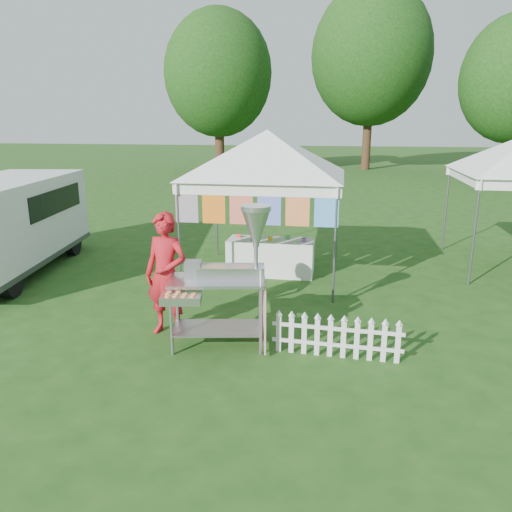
# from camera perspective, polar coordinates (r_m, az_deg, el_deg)

# --- Properties ---
(ground) EXTENTS (120.00, 120.00, 0.00)m
(ground) POSITION_cam_1_polar(r_m,az_deg,el_deg) (7.37, -2.90, -10.26)
(ground) COLOR #1A4714
(ground) RESTS_ON ground
(canopy_main) EXTENTS (4.24, 4.24, 3.45)m
(canopy_main) POSITION_cam_1_polar(r_m,az_deg,el_deg) (10.09, 1.30, 14.19)
(canopy_main) COLOR #59595E
(canopy_main) RESTS_ON ground
(tree_left) EXTENTS (6.40, 6.40, 9.53)m
(tree_left) POSITION_cam_1_polar(r_m,az_deg,el_deg) (31.51, -4.33, 20.04)
(tree_left) COLOR #3B2415
(tree_left) RESTS_ON ground
(tree_mid) EXTENTS (7.60, 7.60, 11.52)m
(tree_mid) POSITION_cam_1_polar(r_m,az_deg,el_deg) (34.75, 13.06, 21.42)
(tree_mid) COLOR #3B2415
(tree_mid) RESTS_ON ground
(donut_cart) EXTENTS (1.49, 1.23, 2.05)m
(donut_cart) POSITION_cam_1_polar(r_m,az_deg,el_deg) (6.95, -2.78, -1.19)
(donut_cart) COLOR gray
(donut_cart) RESTS_ON ground
(vendor) EXTENTS (0.77, 0.59, 1.89)m
(vendor) POSITION_cam_1_polar(r_m,az_deg,el_deg) (7.58, -10.23, -2.11)
(vendor) COLOR #AF151E
(vendor) RESTS_ON ground
(cargo_van) EXTENTS (2.58, 5.00, 1.99)m
(cargo_van) POSITION_cam_1_polar(r_m,az_deg,el_deg) (11.88, -26.70, 3.41)
(cargo_van) COLOR silver
(cargo_van) RESTS_ON ground
(picket_fence) EXTENTS (1.80, 0.12, 0.56)m
(picket_fence) POSITION_cam_1_polar(r_m,az_deg,el_deg) (7.02, 9.22, -9.22)
(picket_fence) COLOR silver
(picket_fence) RESTS_ON ground
(display_table) EXTENTS (1.80, 0.70, 0.75)m
(display_table) POSITION_cam_1_polar(r_m,az_deg,el_deg) (10.57, 1.68, -0.10)
(display_table) COLOR white
(display_table) RESTS_ON ground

